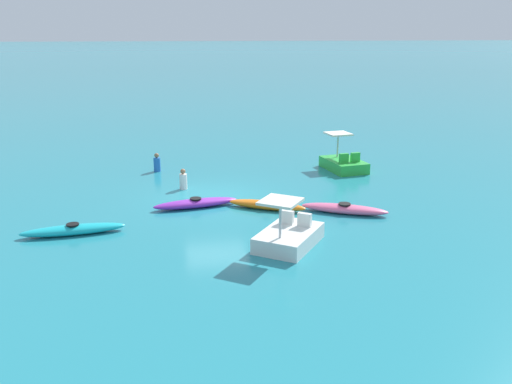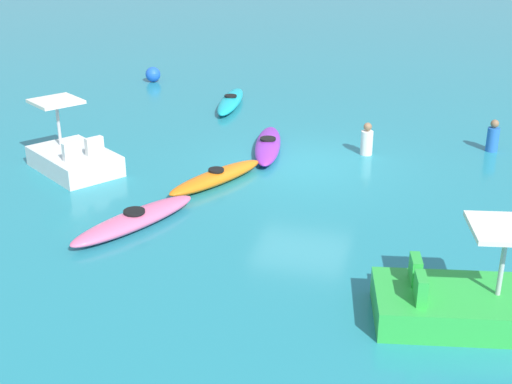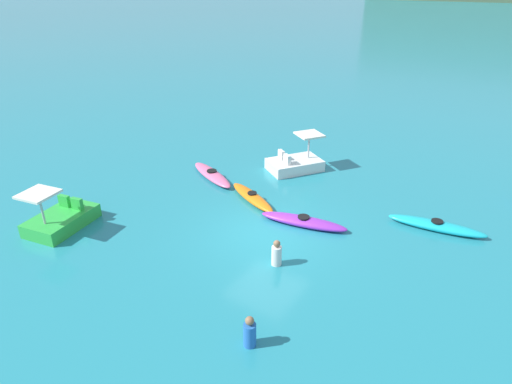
{
  "view_description": "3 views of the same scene",
  "coord_description": "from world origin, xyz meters",
  "px_view_note": "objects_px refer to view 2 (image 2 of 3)",
  "views": [
    {
      "loc": [
        1.38,
        21.37,
        6.51
      ],
      "look_at": [
        -1.41,
        1.68,
        0.66
      ],
      "focal_mm": 39.03,
      "sensor_mm": 36.0,
      "label": 1
    },
    {
      "loc": [
        -16.3,
        -3.21,
        6.1
      ],
      "look_at": [
        -2.71,
        0.52,
        0.27
      ],
      "focal_mm": 48.22,
      "sensor_mm": 36.0,
      "label": 2
    },
    {
      "loc": [
        6.98,
        -11.32,
        8.18
      ],
      "look_at": [
        -1.64,
        1.77,
        0.43
      ],
      "focal_mm": 30.83,
      "sensor_mm": 36.0,
      "label": 3
    }
  ],
  "objects_px": {
    "pedal_boat_white": "(74,158)",
    "person_by_kayaks": "(367,141)",
    "kayak_cyan": "(231,101)",
    "buoy_blue": "(153,74)",
    "pedal_boat_green": "(452,301)",
    "kayak_orange": "(216,177)",
    "kayak_purple": "(268,145)",
    "kayak_pink": "(135,220)",
    "person_near_shore": "(493,137)"
  },
  "relations": [
    {
      "from": "kayak_orange",
      "to": "pedal_boat_green",
      "type": "relative_size",
      "value": 1.11
    },
    {
      "from": "kayak_cyan",
      "to": "kayak_purple",
      "type": "relative_size",
      "value": 1.03
    },
    {
      "from": "kayak_cyan",
      "to": "kayak_pink",
      "type": "bearing_deg",
      "value": -174.63
    },
    {
      "from": "pedal_boat_white",
      "to": "person_near_shore",
      "type": "bearing_deg",
      "value": -66.92
    },
    {
      "from": "kayak_orange",
      "to": "kayak_purple",
      "type": "bearing_deg",
      "value": -12.65
    },
    {
      "from": "kayak_orange",
      "to": "pedal_boat_white",
      "type": "bearing_deg",
      "value": 91.33
    },
    {
      "from": "buoy_blue",
      "to": "person_by_kayaks",
      "type": "distance_m",
      "value": 10.78
    },
    {
      "from": "kayak_orange",
      "to": "person_near_shore",
      "type": "xyz_separation_m",
      "value": [
        4.24,
        -6.45,
        0.22
      ]
    },
    {
      "from": "kayak_cyan",
      "to": "pedal_boat_white",
      "type": "height_order",
      "value": "pedal_boat_white"
    },
    {
      "from": "kayak_orange",
      "to": "kayak_pink",
      "type": "xyz_separation_m",
      "value": [
        -2.75,
        0.86,
        0.0
      ]
    },
    {
      "from": "pedal_boat_green",
      "to": "person_by_kayaks",
      "type": "distance_m",
      "value": 7.99
    },
    {
      "from": "kayak_purple",
      "to": "pedal_boat_green",
      "type": "distance_m",
      "value": 8.74
    },
    {
      "from": "kayak_orange",
      "to": "pedal_boat_white",
      "type": "relative_size",
      "value": 1.04
    },
    {
      "from": "pedal_boat_white",
      "to": "person_by_kayaks",
      "type": "relative_size",
      "value": 3.21
    },
    {
      "from": "pedal_boat_green",
      "to": "kayak_orange",
      "type": "bearing_deg",
      "value": 49.95
    },
    {
      "from": "kayak_purple",
      "to": "buoy_blue",
      "type": "relative_size",
      "value": 5.85
    },
    {
      "from": "kayak_cyan",
      "to": "person_by_kayaks",
      "type": "bearing_deg",
      "value": -126.68
    },
    {
      "from": "buoy_blue",
      "to": "person_by_kayaks",
      "type": "relative_size",
      "value": 0.64
    },
    {
      "from": "kayak_orange",
      "to": "kayak_cyan",
      "type": "bearing_deg",
      "value": 14.53
    },
    {
      "from": "pedal_boat_green",
      "to": "buoy_blue",
      "type": "bearing_deg",
      "value": 38.64
    },
    {
      "from": "person_by_kayaks",
      "to": "pedal_boat_green",
      "type": "bearing_deg",
      "value": -163.45
    },
    {
      "from": "pedal_boat_green",
      "to": "pedal_boat_white",
      "type": "height_order",
      "value": "same"
    },
    {
      "from": "kayak_pink",
      "to": "pedal_boat_white",
      "type": "xyz_separation_m",
      "value": [
        2.66,
        2.86,
        0.17
      ]
    },
    {
      "from": "person_near_shore",
      "to": "kayak_cyan",
      "type": "bearing_deg",
      "value": 73.03
    },
    {
      "from": "pedal_boat_green",
      "to": "pedal_boat_white",
      "type": "xyz_separation_m",
      "value": [
        4.52,
        9.19,
        0.0
      ]
    },
    {
      "from": "pedal_boat_green",
      "to": "kayak_pink",
      "type": "bearing_deg",
      "value": 73.66
    },
    {
      "from": "kayak_orange",
      "to": "kayak_pink",
      "type": "distance_m",
      "value": 2.88
    },
    {
      "from": "kayak_cyan",
      "to": "kayak_pink",
      "type": "relative_size",
      "value": 1.07
    },
    {
      "from": "kayak_orange",
      "to": "pedal_boat_white",
      "type": "xyz_separation_m",
      "value": [
        -0.09,
        3.72,
        0.17
      ]
    },
    {
      "from": "kayak_cyan",
      "to": "person_by_kayaks",
      "type": "xyz_separation_m",
      "value": [
        -3.69,
        -4.95,
        0.22
      ]
    },
    {
      "from": "person_near_shore",
      "to": "kayak_purple",
      "type": "bearing_deg",
      "value": 105.35
    },
    {
      "from": "kayak_cyan",
      "to": "person_near_shore",
      "type": "bearing_deg",
      "value": -106.97
    },
    {
      "from": "kayak_cyan",
      "to": "kayak_purple",
      "type": "height_order",
      "value": "same"
    },
    {
      "from": "pedal_boat_white",
      "to": "person_by_kayaks",
      "type": "bearing_deg",
      "value": -65.55
    },
    {
      "from": "kayak_pink",
      "to": "person_near_shore",
      "type": "relative_size",
      "value": 3.62
    },
    {
      "from": "buoy_blue",
      "to": "person_near_shore",
      "type": "distance_m",
      "value": 13.07
    },
    {
      "from": "kayak_purple",
      "to": "pedal_boat_green",
      "type": "relative_size",
      "value": 1.24
    },
    {
      "from": "pedal_boat_white",
      "to": "person_by_kayaks",
      "type": "height_order",
      "value": "pedal_boat_white"
    },
    {
      "from": "kayak_orange",
      "to": "person_near_shore",
      "type": "relative_size",
      "value": 3.34
    },
    {
      "from": "person_by_kayaks",
      "to": "kayak_orange",
      "type": "bearing_deg",
      "value": 133.71
    },
    {
      "from": "buoy_blue",
      "to": "kayak_orange",
      "type": "bearing_deg",
      "value": -148.8
    },
    {
      "from": "kayak_orange",
      "to": "person_by_kayaks",
      "type": "relative_size",
      "value": 3.34
    },
    {
      "from": "kayak_cyan",
      "to": "kayak_pink",
      "type": "xyz_separation_m",
      "value": [
        -9.49,
        -0.89,
        0.0
      ]
    },
    {
      "from": "kayak_pink",
      "to": "kayak_cyan",
      "type": "bearing_deg",
      "value": 5.37
    },
    {
      "from": "kayak_cyan",
      "to": "pedal_boat_white",
      "type": "xyz_separation_m",
      "value": [
        -6.83,
        1.97,
        0.17
      ]
    },
    {
      "from": "kayak_orange",
      "to": "person_by_kayaks",
      "type": "bearing_deg",
      "value": -46.29
    },
    {
      "from": "kayak_pink",
      "to": "person_near_shore",
      "type": "xyz_separation_m",
      "value": [
        6.99,
        -7.3,
        0.22
      ]
    },
    {
      "from": "pedal_boat_white",
      "to": "buoy_blue",
      "type": "xyz_separation_m",
      "value": [
        9.36,
        1.9,
        -0.05
      ]
    },
    {
      "from": "kayak_purple",
      "to": "kayak_orange",
      "type": "bearing_deg",
      "value": 167.35
    },
    {
      "from": "kayak_cyan",
      "to": "buoy_blue",
      "type": "height_order",
      "value": "buoy_blue"
    }
  ]
}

